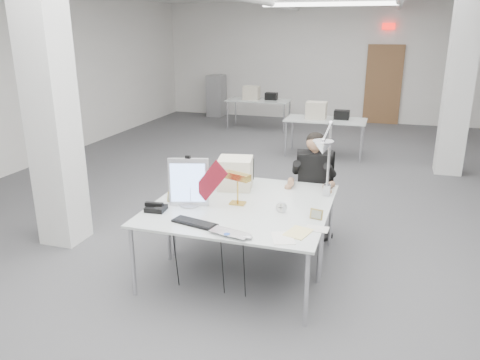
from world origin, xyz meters
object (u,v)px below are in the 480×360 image
Objects in this scene: laptop at (227,236)px; office_chair at (313,199)px; desk_phone at (156,208)px; seated_person at (314,169)px; architect_lamp at (326,165)px; beige_monitor at (235,173)px; desk_main at (228,220)px; monitor at (189,182)px; bankers_lamp at (238,188)px.

office_chair is at bearing 89.80° from laptop.
seated_person is at bearing 42.92° from desk_phone.
architect_lamp reaches higher than desk_phone.
beige_monitor is at bearing 54.98° from desk_phone.
laptop is at bearing -72.82° from desk_main.
desk_phone is (-0.26, -0.24, -0.23)m from monitor.
seated_person is 1.06× the size of architect_lamp.
seated_person is at bearing -99.60° from office_chair.
seated_person is at bearing 23.61° from beige_monitor.
architect_lamp is (0.22, -0.74, 0.27)m from seated_person.
desk_main is at bearing -64.36° from bankers_lamp.
desk_phone is at bearing -154.13° from monitor.
office_chair is 1.76m from monitor.
monitor is 1.37× the size of laptop.
monitor reaches higher than bankers_lamp.
desk_phone is at bearing -137.22° from architect_lamp.
monitor reaches higher than beige_monitor.
laptop reaches higher than desk_main.
bankers_lamp reaches higher than office_chair.
bankers_lamp is (-0.04, 0.42, 0.19)m from desk_main.
monitor is 0.74m from beige_monitor.
laptop is 0.44× the size of architect_lamp.
monitor is at bearing -123.03° from beige_monitor.
seated_person reaches higher than monitor.
beige_monitor reaches higher than office_chair.
architect_lamp reaches higher than laptop.
bankers_lamp is 0.93m from architect_lamp.
laptop is 1.35m from beige_monitor.
bankers_lamp is at bearing -129.52° from office_chair.
desk_main is 3.57× the size of monitor.
seated_person reaches higher than office_chair.
desk_main is at bearing -120.89° from office_chair.
architect_lamp is (0.85, 0.30, 0.24)m from bankers_lamp.
bankers_lamp is (0.46, 0.19, -0.07)m from monitor.
seated_person is (0.00, -0.05, 0.41)m from office_chair.
architect_lamp reaches higher than desk_main.
architect_lamp is at bearing -83.84° from office_chair.
desk_phone is at bearing -142.30° from seated_person.
laptop is 1.03× the size of bankers_lamp.
desk_main is 1.64m from office_chair.
office_chair is 1.33m from bankers_lamp.
architect_lamp is at bearing -82.83° from seated_person.
architect_lamp reaches higher than seated_person.
seated_person reaches higher than desk_phone.
architect_lamp is (0.22, -0.79, 0.68)m from office_chair.
desk_main is 4.88× the size of laptop.
seated_person is at bearing 32.23° from monitor.
desk_main is at bearing -121.55° from seated_person.
architect_lamp reaches higher than monitor.
monitor is at bearing 37.68° from desk_phone.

